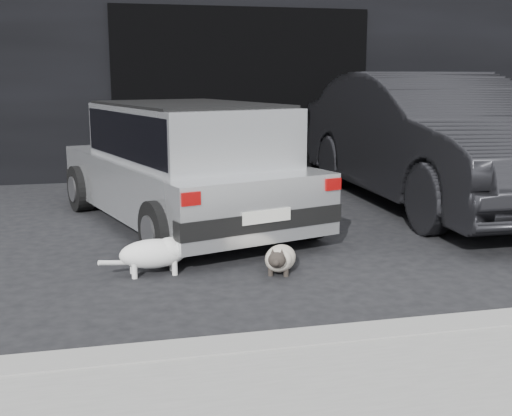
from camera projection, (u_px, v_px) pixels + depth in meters
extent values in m
plane|color=black|center=(230.00, 242.00, 6.18)|extent=(80.00, 80.00, 0.00)
cube|color=black|center=(219.00, 24.00, 11.61)|extent=(34.00, 4.00, 5.00)
cube|color=black|center=(243.00, 94.00, 9.94)|extent=(4.00, 0.10, 2.60)
cube|color=gray|center=(472.00, 329.00, 3.91)|extent=(18.00, 0.25, 0.12)
cube|color=silver|center=(182.00, 183.00, 6.89)|extent=(2.51, 3.81, 0.56)
cube|color=silver|center=(188.00, 133.00, 6.62)|extent=(1.99, 2.64, 0.56)
cube|color=black|center=(188.00, 133.00, 6.62)|extent=(1.98, 2.55, 0.45)
cube|color=black|center=(262.00, 221.00, 5.47)|extent=(1.56, 0.60, 0.16)
cube|color=black|center=(130.00, 171.00, 8.34)|extent=(1.56, 0.60, 0.16)
cube|color=silver|center=(267.00, 216.00, 5.40)|extent=(0.45, 0.15, 0.11)
cube|color=#8C0707|center=(191.00, 199.00, 5.02)|extent=(0.16, 0.07, 0.11)
cube|color=#8C0707|center=(333.00, 184.00, 5.70)|extent=(0.16, 0.07, 0.11)
cube|color=black|center=(187.00, 104.00, 6.57)|extent=(1.93, 2.41, 0.03)
cylinder|color=black|center=(160.00, 231.00, 5.48)|extent=(0.35, 0.57, 0.54)
cylinder|color=slate|center=(148.00, 233.00, 5.43)|extent=(0.10, 0.29, 0.30)
cylinder|color=black|center=(307.00, 213.00, 6.23)|extent=(0.35, 0.57, 0.54)
cylinder|color=slate|center=(316.00, 211.00, 6.29)|extent=(0.10, 0.29, 0.30)
cylinder|color=black|center=(81.00, 188.00, 7.58)|extent=(0.35, 0.57, 0.54)
cylinder|color=slate|center=(72.00, 189.00, 7.52)|extent=(0.10, 0.29, 0.30)
cylinder|color=black|center=(199.00, 178.00, 8.33)|extent=(0.35, 0.57, 0.54)
cylinder|color=slate|center=(206.00, 178.00, 8.38)|extent=(0.10, 0.29, 0.30)
imported|color=black|center=(433.00, 140.00, 7.82)|extent=(1.77, 4.95, 1.62)
ellipsoid|color=beige|center=(280.00, 258.00, 5.26)|extent=(0.42, 0.56, 0.19)
ellipsoid|color=beige|center=(279.00, 260.00, 5.14)|extent=(0.28, 0.28, 0.18)
ellipsoid|color=black|center=(277.00, 260.00, 5.00)|extent=(0.18, 0.17, 0.13)
sphere|color=black|center=(276.00, 263.00, 4.95)|extent=(0.06, 0.06, 0.06)
cone|color=black|center=(282.00, 252.00, 5.00)|extent=(0.06, 0.07, 0.07)
cone|color=black|center=(273.00, 252.00, 5.01)|extent=(0.06, 0.07, 0.07)
cylinder|color=black|center=(286.00, 273.00, 5.13)|extent=(0.04, 0.04, 0.06)
cylinder|color=black|center=(271.00, 272.00, 5.14)|extent=(0.04, 0.04, 0.06)
cylinder|color=black|center=(290.00, 262.00, 5.41)|extent=(0.04, 0.04, 0.06)
cylinder|color=black|center=(275.00, 262.00, 5.43)|extent=(0.04, 0.04, 0.06)
cylinder|color=black|center=(284.00, 253.00, 5.53)|extent=(0.04, 0.28, 0.08)
ellipsoid|color=white|center=(153.00, 254.00, 5.16)|extent=(0.56, 0.30, 0.23)
ellipsoid|color=white|center=(170.00, 249.00, 5.19)|extent=(0.25, 0.25, 0.20)
ellipsoid|color=silver|center=(187.00, 239.00, 5.21)|extent=(0.14, 0.16, 0.14)
sphere|color=silver|center=(194.00, 239.00, 5.23)|extent=(0.06, 0.06, 0.06)
cone|color=silver|center=(184.00, 230.00, 5.23)|extent=(0.07, 0.05, 0.07)
cone|color=silver|center=(186.00, 232.00, 5.16)|extent=(0.07, 0.05, 0.07)
cylinder|color=silver|center=(172.00, 262.00, 5.28)|extent=(0.04, 0.04, 0.14)
cylinder|color=silver|center=(175.00, 267.00, 5.16)|extent=(0.04, 0.04, 0.14)
cylinder|color=silver|center=(133.00, 265.00, 5.19)|extent=(0.04, 0.04, 0.14)
cylinder|color=silver|center=(135.00, 270.00, 5.07)|extent=(0.04, 0.04, 0.14)
cylinder|color=silver|center=(116.00, 263.00, 5.08)|extent=(0.29, 0.15, 0.09)
ellipsoid|color=gray|center=(141.00, 252.00, 5.10)|extent=(0.21, 0.16, 0.10)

